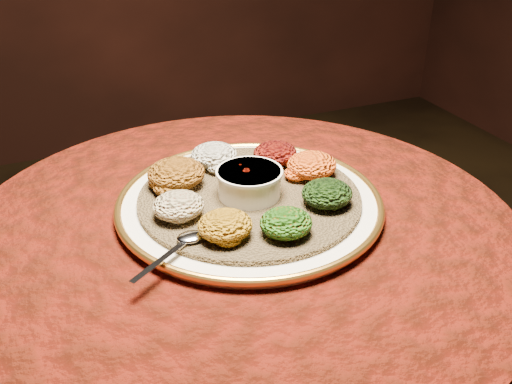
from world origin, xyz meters
name	(u,v)px	position (x,y,z in m)	size (l,w,h in m)	color
table	(242,302)	(0.00, 0.00, 0.55)	(0.96, 0.96, 0.73)	black
platter	(250,203)	(0.03, 0.03, 0.75)	(0.58, 0.58, 0.02)	white
injera	(249,197)	(0.03, 0.03, 0.76)	(0.39, 0.39, 0.01)	olive
stew_bowl	(249,181)	(0.03, 0.03, 0.79)	(0.12, 0.12, 0.05)	white
spoon	(187,240)	(-0.12, -0.07, 0.77)	(0.13, 0.10, 0.01)	silver
portion_ayib	(214,155)	(0.01, 0.17, 0.78)	(0.09, 0.08, 0.04)	silver
portion_kitfo	(275,153)	(0.12, 0.13, 0.78)	(0.09, 0.08, 0.04)	black
portion_tikil	(312,165)	(0.16, 0.05, 0.78)	(0.09, 0.09, 0.04)	#A4580D
portion_gomen	(327,193)	(0.14, -0.05, 0.78)	(0.09, 0.08, 0.04)	black
portion_mixveg	(286,223)	(0.03, -0.10, 0.78)	(0.08, 0.08, 0.04)	#923A09
portion_kik	(225,225)	(-0.06, -0.07, 0.78)	(0.09, 0.08, 0.04)	#9F6A0E
portion_timatim	(178,206)	(-0.10, 0.01, 0.78)	(0.09, 0.08, 0.04)	maroon
portion_shiro	(176,173)	(-0.08, 0.11, 0.79)	(0.10, 0.10, 0.05)	brown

